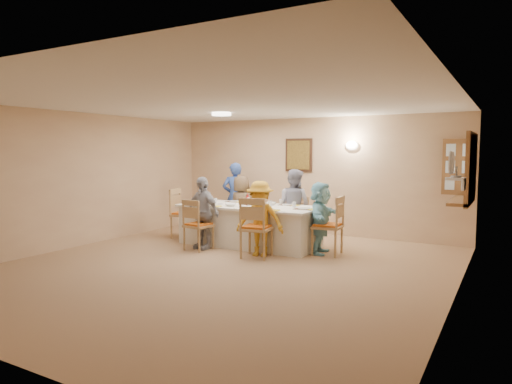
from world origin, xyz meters
The scene contains 49 objects.
ground centered at (0.00, 0.00, 0.00)m, with size 7.00×7.00×0.00m, color #A47855.
room_walls centered at (0.00, 0.00, 1.51)m, with size 7.00×7.00×7.00m.
wall_picture centered at (-0.30, 3.46, 1.70)m, with size 0.62×0.05×0.72m.
wall_sconce centered at (0.90, 3.44, 1.90)m, with size 0.26×0.09×0.18m, color white.
ceiling_light centered at (-1.00, 1.50, 2.47)m, with size 0.36×0.36×0.05m, color white.
serving_hatch centered at (3.21, 2.40, 1.50)m, with size 0.06×1.50×1.15m, color brown.
hatch_sill centered at (3.09, 2.40, 0.97)m, with size 0.30×1.50×0.05m, color brown.
shutter_door centered at (2.95, 3.16, 1.50)m, with size 0.55×0.04×1.00m, color brown.
fan_shelf centered at (3.13, 1.05, 1.40)m, with size 0.22×0.36×0.03m, color white.
desk_fan centered at (3.10, 1.05, 1.55)m, with size 0.30×0.30×0.28m, color #A5A5A8, non-canonical shape.
dining_table centered at (-0.50, 1.69, 0.38)m, with size 2.68×1.13×0.76m, color silver.
chair_back_left centered at (-1.10, 2.49, 0.52)m, with size 0.49×0.49×1.03m, color tan, non-canonical shape.
chair_back_right centered at (0.10, 2.49, 0.44)m, with size 0.42×0.42×0.89m, color tan, non-canonical shape.
chair_front_left centered at (-1.10, 0.89, 0.46)m, with size 0.45×0.45×0.93m, color tan, non-canonical shape.
chair_front_right centered at (0.10, 0.89, 0.51)m, with size 0.49×0.49×1.03m, color tan, non-canonical shape.
chair_left_end centered at (-2.05, 1.69, 0.51)m, with size 0.49×0.49×1.02m, color tan, non-canonical shape.
chair_right_end centered at (1.05, 1.69, 0.51)m, with size 0.49×0.49×1.02m, color tan, non-canonical shape.
diner_back_left centered at (-1.10, 2.37, 0.64)m, with size 0.69×0.53×1.28m, color brown.
diner_back_right centered at (0.10, 2.37, 0.72)m, with size 0.76×0.63×1.43m, color #9090A6.
diner_front_left centered at (-1.10, 1.01, 0.66)m, with size 0.82×0.46×1.32m, color #9F9EA5.
diner_front_right centered at (0.10, 1.01, 0.64)m, with size 0.91×0.64×1.28m, color gold.
diner_right_end centered at (0.92, 1.69, 0.63)m, with size 0.55×1.21×1.25m, color #8DDCEF.
caregiver centered at (-1.55, 2.84, 0.77)m, with size 0.67×0.60×1.53m, color #304E9C.
placemat_fl centered at (-1.10, 1.27, 0.76)m, with size 0.33×0.24×0.01m, color #472B19.
plate_fl centered at (-1.10, 1.27, 0.77)m, with size 0.26×0.26×0.02m, color white.
napkin_fl centered at (-0.92, 1.22, 0.77)m, with size 0.15×0.15×0.01m, color yellow.
placemat_fr centered at (0.10, 1.27, 0.76)m, with size 0.35×0.26×0.01m, color #472B19.
plate_fr centered at (0.10, 1.27, 0.77)m, with size 0.23×0.23×0.01m, color white.
napkin_fr centered at (0.28, 1.22, 0.77)m, with size 0.15×0.15×0.01m, color yellow.
placemat_bl centered at (-1.10, 2.11, 0.76)m, with size 0.33×0.25×0.01m, color #472B19.
plate_bl centered at (-1.10, 2.11, 0.77)m, with size 0.22×0.22×0.01m, color white.
napkin_bl centered at (-0.92, 2.06, 0.77)m, with size 0.15×0.15×0.01m, color yellow.
placemat_br centered at (0.10, 2.11, 0.76)m, with size 0.33×0.24×0.01m, color #472B19.
plate_br centered at (0.10, 2.11, 0.77)m, with size 0.23×0.23×0.01m, color white.
napkin_br centered at (0.28, 2.06, 0.77)m, with size 0.13×0.13×0.01m, color yellow.
placemat_le centered at (-1.60, 1.69, 0.76)m, with size 0.33×0.25×0.01m, color #472B19.
plate_le centered at (-1.60, 1.69, 0.77)m, with size 0.24×0.24×0.02m, color white.
napkin_le centered at (-1.42, 1.64, 0.77)m, with size 0.15×0.15×0.01m, color yellow.
placemat_re centered at (0.62, 1.69, 0.76)m, with size 0.35×0.26×0.01m, color #472B19.
plate_re centered at (0.62, 1.69, 0.77)m, with size 0.24×0.24×0.02m, color white.
napkin_re centered at (0.80, 1.64, 0.77)m, with size 0.14×0.14×0.01m, color yellow.
teacup_a centered at (-1.32, 1.35, 0.80)m, with size 0.14×0.14×0.08m, color white.
teacup_b centered at (-0.07, 2.17, 0.80)m, with size 0.12×0.12×0.09m, color white.
bowl_a centered at (-0.76, 1.42, 0.79)m, with size 0.27×0.27×0.05m, color white.
bowl_b centered at (-0.19, 1.97, 0.79)m, with size 0.22×0.22×0.06m, color white.
condiment_ketchup centered at (-0.55, 1.69, 0.87)m, with size 0.11×0.11×0.22m, color red.
condiment_brown centered at (-0.43, 1.75, 0.85)m, with size 0.10×0.10×0.19m, color #4B2614.
condiment_malt centered at (-0.40, 1.69, 0.83)m, with size 0.12×0.12×0.14m, color #4B2614.
drinking_glass centered at (-0.65, 1.74, 0.82)m, with size 0.07×0.07×0.10m, color silver.
Camera 1 is at (3.81, -5.68, 1.76)m, focal length 32.00 mm.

